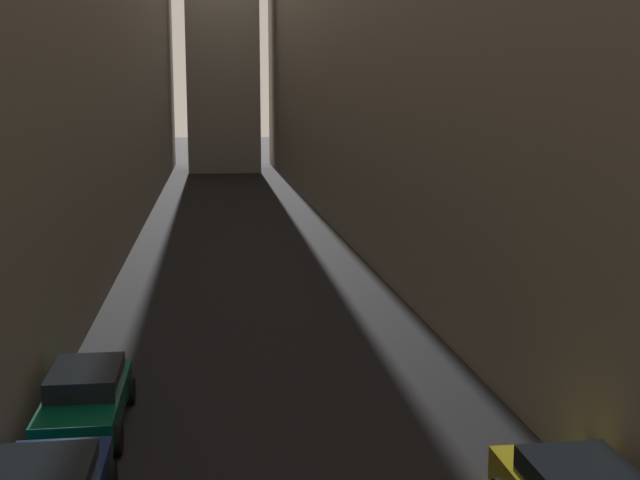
{
  "coord_description": "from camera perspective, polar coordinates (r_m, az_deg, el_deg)",
  "views": [
    {
      "loc": [
        -1.52,
        5.63,
        7.27
      ],
      "look_at": [
        0.0,
        17.06,
        5.34
      ],
      "focal_mm": 46.44,
      "sensor_mm": 36.0,
      "label": 1
    }
  ],
  "objects": [
    {
      "name": "ground_plane",
      "position": [
        43.02,
        -5.44,
        -0.27
      ],
      "size": [
        264.0,
        264.0,
        0.0
      ],
      "primitive_type": "plane",
      "color": "black"
    },
    {
      "name": "building_block_left",
      "position": [
        45.56,
        -20.67,
        12.37
      ],
      "size": [
        11.94,
        108.0,
        20.05
      ],
      "primitive_type": "cube",
      "color": "#756B5B",
      "rests_on": "ground"
    },
    {
      "name": "building_block_right",
      "position": [
        46.23,
        8.31,
        13.92
      ],
      "size": [
        10.84,
        108.0,
        21.82
      ],
      "primitive_type": "cube",
      "color": "gray",
      "rests_on": "ground"
    },
    {
      "name": "parked_car_left_far",
      "position": [
        19.59,
        -15.83,
        -10.37
      ],
      "size": [
        1.87,
        4.4,
        1.38
      ],
      "rotation": [
        0.0,
        0.0,
        1.57
      ],
      "color": "#05472D",
      "rests_on": "ground"
    }
  ]
}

